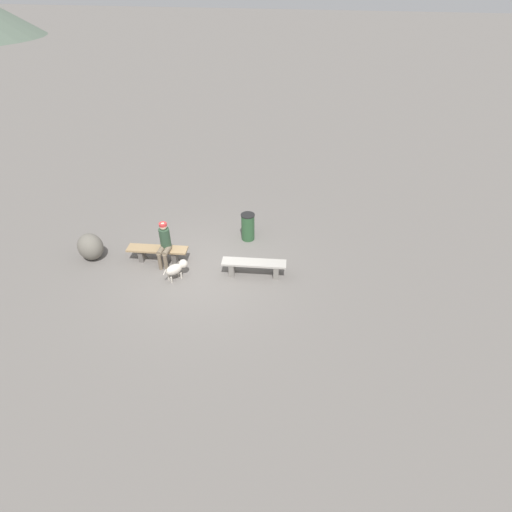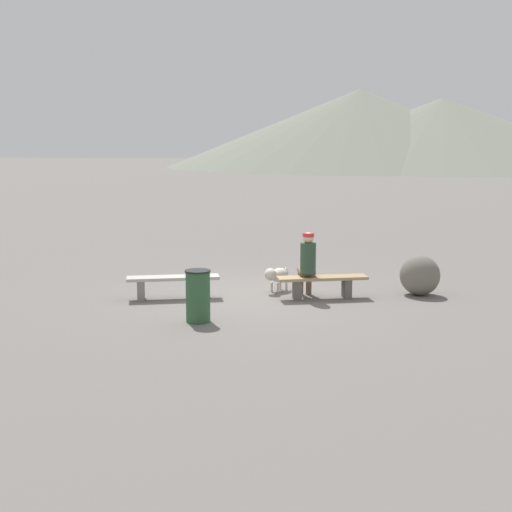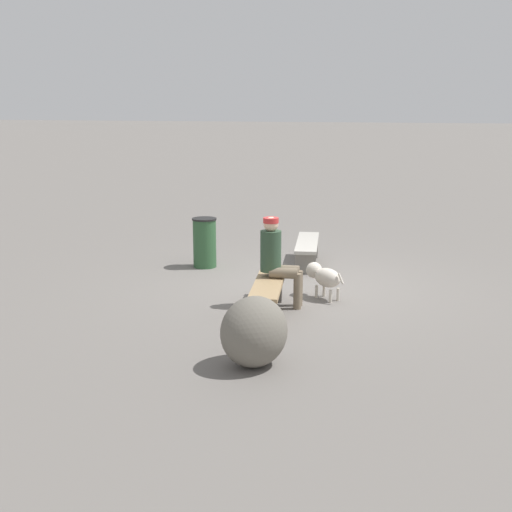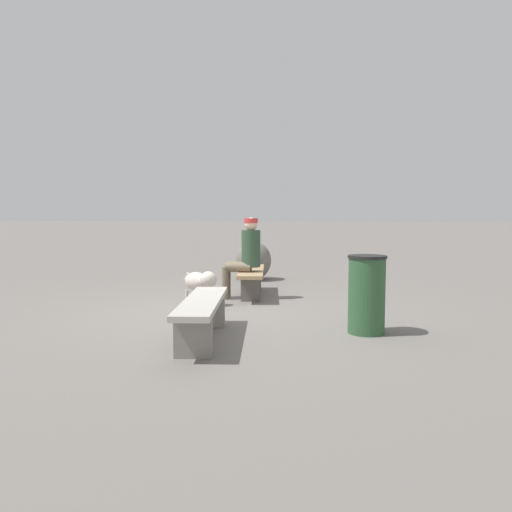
{
  "view_description": "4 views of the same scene",
  "coord_description": "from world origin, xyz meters",
  "px_view_note": "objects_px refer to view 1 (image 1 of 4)",
  "views": [
    {
      "loc": [
        -3.67,
        7.8,
        6.64
      ],
      "look_at": [
        -1.41,
        -0.37,
        0.53
      ],
      "focal_mm": 27.25,
      "sensor_mm": 36.0,
      "label": 1
    },
    {
      "loc": [
        0.6,
        -13.23,
        2.97
      ],
      "look_at": [
        0.16,
        0.01,
        0.79
      ],
      "focal_mm": 49.68,
      "sensor_mm": 36.0,
      "label": 2
    },
    {
      "loc": [
        9.71,
        2.26,
        2.76
      ],
      "look_at": [
        0.81,
        -0.49,
        0.63
      ],
      "focal_mm": 46.17,
      "sensor_mm": 36.0,
      "label": 3
    },
    {
      "loc": [
        -6.06,
        -1.79,
        1.3
      ],
      "look_at": [
        1.6,
        -0.16,
        0.63
      ],
      "focal_mm": 33.4,
      "sensor_mm": 36.0,
      "label": 4
    }
  ],
  "objects_px": {
    "bench_right": "(158,252)",
    "boulder": "(90,247)",
    "bench_left": "(254,266)",
    "trash_bin": "(248,227)",
    "dog": "(177,268)",
    "seated_person": "(164,242)"
  },
  "relations": [
    {
      "from": "bench_left",
      "to": "boulder",
      "type": "distance_m",
      "value": 4.74
    },
    {
      "from": "bench_left",
      "to": "dog",
      "type": "xyz_separation_m",
      "value": [
        1.95,
        0.69,
        0.04
      ]
    },
    {
      "from": "bench_left",
      "to": "trash_bin",
      "type": "relative_size",
      "value": 2.05
    },
    {
      "from": "trash_bin",
      "to": "bench_right",
      "type": "bearing_deg",
      "value": 39.7
    },
    {
      "from": "dog",
      "to": "boulder",
      "type": "distance_m",
      "value": 2.77
    },
    {
      "from": "bench_left",
      "to": "trash_bin",
      "type": "distance_m",
      "value": 1.81
    },
    {
      "from": "bench_right",
      "to": "boulder",
      "type": "bearing_deg",
      "value": 1.0
    },
    {
      "from": "dog",
      "to": "boulder",
      "type": "xyz_separation_m",
      "value": [
        2.76,
        -0.21,
        0.05
      ]
    },
    {
      "from": "bench_left",
      "to": "bench_right",
      "type": "distance_m",
      "value": 2.81
    },
    {
      "from": "dog",
      "to": "trash_bin",
      "type": "relative_size",
      "value": 0.73
    },
    {
      "from": "seated_person",
      "to": "trash_bin",
      "type": "relative_size",
      "value": 1.47
    },
    {
      "from": "dog",
      "to": "trash_bin",
      "type": "height_order",
      "value": "trash_bin"
    },
    {
      "from": "seated_person",
      "to": "dog",
      "type": "bearing_deg",
      "value": 129.78
    },
    {
      "from": "bench_right",
      "to": "seated_person",
      "type": "relative_size",
      "value": 1.37
    },
    {
      "from": "bench_right",
      "to": "boulder",
      "type": "xyz_separation_m",
      "value": [
        1.9,
        0.39,
        0.08
      ]
    },
    {
      "from": "bench_left",
      "to": "trash_bin",
      "type": "height_order",
      "value": "trash_bin"
    },
    {
      "from": "bench_left",
      "to": "dog",
      "type": "bearing_deg",
      "value": 9.07
    },
    {
      "from": "dog",
      "to": "boulder",
      "type": "bearing_deg",
      "value": 121.01
    },
    {
      "from": "bench_right",
      "to": "seated_person",
      "type": "xyz_separation_m",
      "value": [
        -0.28,
        0.04,
        0.41
      ]
    },
    {
      "from": "bench_left",
      "to": "seated_person",
      "type": "height_order",
      "value": "seated_person"
    },
    {
      "from": "bench_right",
      "to": "seated_person",
      "type": "distance_m",
      "value": 0.5
    },
    {
      "from": "bench_right",
      "to": "seated_person",
      "type": "bearing_deg",
      "value": 161.54
    }
  ]
}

